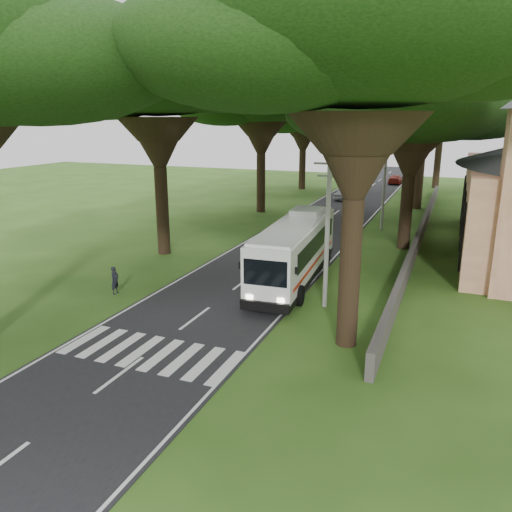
# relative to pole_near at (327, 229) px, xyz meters

# --- Properties ---
(ground) EXTENTS (140.00, 140.00, 0.00)m
(ground) POSITION_rel_pole_near_xyz_m (-5.50, -6.00, -4.18)
(ground) COLOR #2A4C15
(ground) RESTS_ON ground
(road) EXTENTS (8.00, 120.00, 0.04)m
(road) POSITION_rel_pole_near_xyz_m (-5.50, 19.00, -4.17)
(road) COLOR black
(road) RESTS_ON ground
(crosswalk) EXTENTS (8.00, 3.00, 0.01)m
(crosswalk) POSITION_rel_pole_near_xyz_m (-5.50, -8.00, -4.18)
(crosswalk) COLOR silver
(crosswalk) RESTS_ON ground
(property_wall) EXTENTS (0.35, 50.00, 1.20)m
(property_wall) POSITION_rel_pole_near_xyz_m (3.50, 18.00, -3.58)
(property_wall) COLOR #383533
(property_wall) RESTS_ON ground
(pole_near) EXTENTS (1.60, 0.24, 8.00)m
(pole_near) POSITION_rel_pole_near_xyz_m (0.00, 0.00, 0.00)
(pole_near) COLOR gray
(pole_near) RESTS_ON ground
(pole_mid) EXTENTS (1.60, 0.24, 8.00)m
(pole_mid) POSITION_rel_pole_near_xyz_m (0.00, 20.00, 0.00)
(pole_mid) COLOR gray
(pole_mid) RESTS_ON ground
(pole_far) EXTENTS (1.60, 0.24, 8.00)m
(pole_far) POSITION_rel_pole_near_xyz_m (0.00, 40.00, 0.00)
(pole_far) COLOR gray
(pole_far) RESTS_ON ground
(tree_l_mida) EXTENTS (14.97, 14.97, 15.90)m
(tree_l_mida) POSITION_rel_pole_near_xyz_m (-13.50, 6.00, 8.42)
(tree_l_mida) COLOR black
(tree_l_mida) RESTS_ON ground
(tree_l_midb) EXTENTS (15.40, 15.40, 15.39)m
(tree_l_midb) POSITION_rel_pole_near_xyz_m (-13.00, 24.00, 7.85)
(tree_l_midb) COLOR black
(tree_l_midb) RESTS_ON ground
(tree_l_far) EXTENTS (12.68, 12.68, 13.17)m
(tree_l_far) POSITION_rel_pole_near_xyz_m (-14.00, 42.00, 6.14)
(tree_l_far) COLOR black
(tree_l_far) RESTS_ON ground
(tree_r_near) EXTENTS (15.89, 15.89, 16.54)m
(tree_r_near) POSITION_rel_pole_near_xyz_m (2.00, -4.00, 8.88)
(tree_r_near) COLOR black
(tree_r_near) RESTS_ON ground
(tree_r_mida) EXTENTS (15.71, 15.71, 14.34)m
(tree_r_mida) POSITION_rel_pole_near_xyz_m (2.50, 14.00, 6.75)
(tree_r_mida) COLOR black
(tree_r_mida) RESTS_ON ground
(tree_r_midb) EXTENTS (16.36, 16.36, 16.50)m
(tree_r_midb) POSITION_rel_pole_near_xyz_m (2.00, 32.00, 8.76)
(tree_r_midb) COLOR black
(tree_r_midb) RESTS_ON ground
(tree_r_far) EXTENTS (15.14, 15.14, 16.08)m
(tree_r_far) POSITION_rel_pole_near_xyz_m (3.00, 50.00, 8.57)
(tree_r_far) COLOR black
(tree_r_far) RESTS_ON ground
(coach_bus) EXTENTS (3.47, 12.31, 3.59)m
(coach_bus) POSITION_rel_pole_near_xyz_m (-2.80, 3.63, -2.25)
(coach_bus) COLOR white
(coach_bus) RESTS_ON ground
(distant_car_a) EXTENTS (2.69, 4.30, 1.37)m
(distant_car_a) POSITION_rel_pole_near_xyz_m (-6.39, 34.92, -3.47)
(distant_car_a) COLOR #B9B9BE
(distant_car_a) RESTS_ON road
(distant_car_b) EXTENTS (1.35, 3.59, 1.17)m
(distant_car_b) POSITION_rel_pole_near_xyz_m (-8.32, 49.57, -3.56)
(distant_car_b) COLOR navy
(distant_car_b) RESTS_ON road
(distant_car_c) EXTENTS (1.92, 4.58, 1.32)m
(distant_car_c) POSITION_rel_pole_near_xyz_m (-2.69, 52.44, -3.49)
(distant_car_c) COLOR maroon
(distant_car_c) RESTS_ON road
(pedestrian) EXTENTS (0.39, 0.58, 1.57)m
(pedestrian) POSITION_rel_pole_near_xyz_m (-11.39, -2.47, -3.39)
(pedestrian) COLOR black
(pedestrian) RESTS_ON ground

